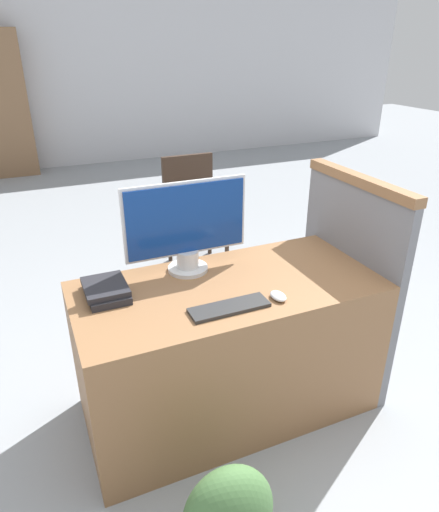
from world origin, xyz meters
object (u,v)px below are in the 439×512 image
Objects in this scene: mouse at (278,296)px; book_stack at (106,290)px; monitor at (186,227)px; far_chair at (193,207)px; keyboard at (229,307)px.

book_stack is at bearing 154.26° from mouse.
monitor reaches higher than far_chair.
far_chair reaches higher than book_stack.
monitor is 0.48m from keyboard.
keyboard is 0.38× the size of far_chair.
mouse is at bearing -25.74° from book_stack.
mouse is 0.37× the size of book_stack.
far_chair is at bearing 74.01° from keyboard.
keyboard is (0.04, -0.42, -0.22)m from monitor.
mouse is at bearing -2.21° from keyboard.
monitor is at bearing 95.11° from keyboard.
keyboard is 2.01m from far_chair.
monitor is at bearing 122.62° from mouse.
keyboard is 3.63× the size of mouse.
monitor is 6.35× the size of mouse.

